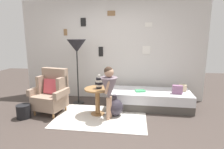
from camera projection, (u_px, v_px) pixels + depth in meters
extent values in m
plane|color=#423833|center=(97.00, 132.00, 3.32)|extent=(12.00, 12.00, 0.00)
cube|color=silver|center=(111.00, 50.00, 4.95)|extent=(4.80, 0.10, 2.60)
cube|color=black|center=(83.00, 22.00, 4.85)|extent=(0.14, 0.02, 0.21)
cube|color=#9A9A94|center=(83.00, 22.00, 4.84)|extent=(0.11, 0.01, 0.17)
cube|color=black|center=(101.00, 52.00, 4.94)|extent=(0.12, 0.02, 0.25)
cube|color=#60605E|center=(101.00, 52.00, 4.94)|extent=(0.09, 0.01, 0.20)
cube|color=white|center=(149.00, 25.00, 4.65)|extent=(0.17, 0.02, 0.10)
cube|color=#A1A19F|center=(149.00, 25.00, 4.64)|extent=(0.14, 0.01, 0.08)
cube|color=white|center=(146.00, 50.00, 4.78)|extent=(0.19, 0.02, 0.21)
cube|color=gray|center=(146.00, 50.00, 4.77)|extent=(0.15, 0.01, 0.16)
cube|color=olive|center=(111.00, 13.00, 4.71)|extent=(0.20, 0.02, 0.12)
cube|color=#9B9B92|center=(111.00, 13.00, 4.71)|extent=(0.15, 0.01, 0.10)
cube|color=olive|center=(65.00, 32.00, 4.96)|extent=(0.09, 0.02, 0.17)
cube|color=gray|center=(65.00, 32.00, 4.96)|extent=(0.07, 0.01, 0.13)
cube|color=silver|center=(101.00, 117.00, 3.91)|extent=(1.87, 1.26, 0.01)
cylinder|color=#9E7042|center=(35.00, 113.00, 4.00)|extent=(0.04, 0.04, 0.12)
cylinder|color=#9E7042|center=(53.00, 116.00, 3.84)|extent=(0.04, 0.04, 0.12)
cylinder|color=#9E7042|center=(48.00, 105.00, 4.41)|extent=(0.04, 0.04, 0.12)
cylinder|color=#9E7042|center=(66.00, 108.00, 4.25)|extent=(0.04, 0.04, 0.12)
cube|color=gray|center=(50.00, 101.00, 4.08)|extent=(0.70, 0.67, 0.30)
cube|color=gray|center=(55.00, 80.00, 4.21)|extent=(0.62, 0.26, 0.55)
cube|color=gray|center=(42.00, 84.00, 4.19)|extent=(0.14, 0.32, 0.39)
cube|color=gray|center=(62.00, 86.00, 4.02)|extent=(0.14, 0.32, 0.39)
cube|color=gray|center=(36.00, 90.00, 4.13)|extent=(0.19, 0.51, 0.14)
cube|color=gray|center=(62.00, 93.00, 3.91)|extent=(0.19, 0.51, 0.14)
cube|color=#D64C56|center=(52.00, 86.00, 4.11)|extent=(0.39, 0.23, 0.33)
cube|color=#4C4742|center=(149.00, 103.00, 4.46)|extent=(1.91, 0.83, 0.18)
cube|color=silver|center=(149.00, 95.00, 4.42)|extent=(1.91, 0.83, 0.22)
cube|color=beige|center=(183.00, 88.00, 4.39)|extent=(0.18, 0.14, 0.15)
cube|color=gray|center=(177.00, 90.00, 4.18)|extent=(0.22, 0.14, 0.19)
cylinder|color=#9E7042|center=(98.00, 114.00, 4.06)|extent=(0.30, 0.30, 0.02)
cylinder|color=#9E7042|center=(98.00, 102.00, 4.01)|extent=(0.10, 0.10, 0.54)
cylinder|color=#9E7042|center=(97.00, 89.00, 3.95)|extent=(0.55, 0.55, 0.03)
cylinder|color=black|center=(99.00, 87.00, 3.94)|extent=(0.12, 0.12, 0.05)
cylinder|color=white|center=(99.00, 85.00, 3.93)|extent=(0.14, 0.14, 0.05)
cylinder|color=black|center=(99.00, 83.00, 3.92)|extent=(0.17, 0.17, 0.05)
cylinder|color=white|center=(99.00, 81.00, 3.91)|extent=(0.14, 0.14, 0.05)
cylinder|color=black|center=(99.00, 79.00, 3.90)|extent=(0.12, 0.12, 0.05)
cylinder|color=white|center=(99.00, 76.00, 3.89)|extent=(0.06, 0.06, 0.06)
cylinder|color=black|center=(79.00, 102.00, 4.75)|extent=(0.28, 0.28, 0.02)
cylinder|color=black|center=(78.00, 73.00, 4.60)|extent=(0.03, 0.03, 1.50)
cone|color=#232328|center=(77.00, 46.00, 4.47)|extent=(0.46, 0.46, 0.31)
cylinder|color=tan|center=(108.00, 109.00, 3.74)|extent=(0.07, 0.07, 0.46)
cylinder|color=tan|center=(110.00, 107.00, 3.83)|extent=(0.07, 0.07, 0.46)
cone|color=slate|center=(109.00, 88.00, 3.70)|extent=(0.34, 0.34, 0.44)
cylinder|color=slate|center=(109.00, 81.00, 3.67)|extent=(0.17, 0.17, 0.17)
cylinder|color=tan|center=(107.00, 87.00, 3.57)|extent=(0.13, 0.08, 0.30)
cylinder|color=tan|center=(112.00, 84.00, 3.78)|extent=(0.13, 0.08, 0.30)
sphere|color=tan|center=(109.00, 72.00, 3.63)|extent=(0.19, 0.19, 0.19)
sphere|color=#38281E|center=(109.00, 71.00, 3.63)|extent=(0.18, 0.18, 0.18)
cube|color=#3DA464|center=(140.00, 91.00, 4.35)|extent=(0.25, 0.21, 0.03)
sphere|color=#332D38|center=(115.00, 107.00, 3.96)|extent=(0.37, 0.37, 0.37)
cylinder|color=#332D38|center=(115.00, 97.00, 3.92)|extent=(0.10, 0.10, 0.09)
cylinder|color=black|center=(24.00, 111.00, 3.86)|extent=(0.28, 0.28, 0.28)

